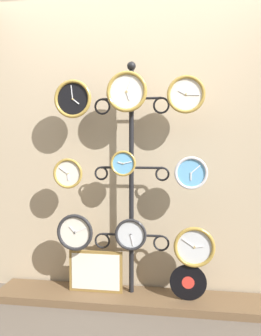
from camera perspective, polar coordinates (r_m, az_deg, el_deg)
The scene contains 15 objects.
ground_plane at distance 2.52m, azimuth -1.32°, elevation -25.74°, with size 12.00×12.00×0.00m, color brown.
shop_wall at distance 2.77m, azimuth 0.64°, elevation 6.96°, with size 4.40×0.04×2.80m.
low_shelf at distance 2.81m, azimuth -0.03°, elevation -21.78°, with size 2.20×0.36×0.06m.
display_stand at distance 2.66m, azimuth 0.16°, elevation -8.20°, with size 0.61×0.36×1.91m.
clock_top_left at distance 2.66m, azimuth -10.00°, elevation 11.75°, with size 0.30×0.04×0.30m.
clock_top_center at distance 2.56m, azimuth -0.65°, elevation 13.14°, with size 0.31×0.04×0.31m.
clock_top_right at distance 2.53m, azimuth 9.65°, elevation 12.51°, with size 0.29×0.04×0.29m.
clock_middle_left at distance 2.63m, azimuth -10.83°, elevation -0.94°, with size 0.24×0.04×0.24m.
clock_middle_center at distance 2.52m, azimuth -1.27°, elevation 0.80°, with size 0.20×0.04×0.20m.
clock_middle_right at distance 2.50m, azimuth 10.50°, elevation -0.86°, with size 0.25×0.04×0.25m.
clock_bottom_left at distance 2.68m, azimuth -9.64°, elevation -10.98°, with size 0.29×0.04×0.29m.
clock_bottom_center at distance 2.61m, azimuth 0.05°, elevation -11.50°, with size 0.25×0.04×0.25m.
clock_bottom_right at distance 2.60m, azimuth 11.05°, elevation -13.35°, with size 0.31×0.04×0.31m.
vinyl_record at distance 2.69m, azimuth 10.00°, elevation -19.04°, with size 0.28×0.01×0.28m.
picture_frame at distance 2.81m, azimuth -6.08°, elevation -17.47°, with size 0.44×0.02×0.34m.
Camera 1 is at (0.37, -2.17, 1.22)m, focal length 35.00 mm.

